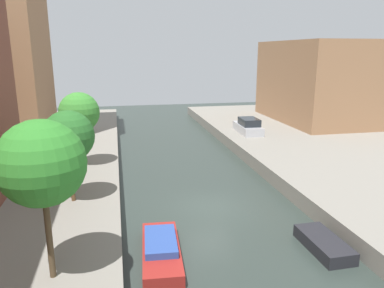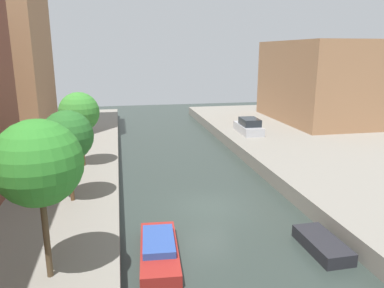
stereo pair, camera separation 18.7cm
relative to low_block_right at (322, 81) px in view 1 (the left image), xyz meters
name	(u,v)px [view 1 (the left image)]	position (x,y,z in m)	size (l,w,h in m)	color
ground_plane	(209,207)	(-18.00, -19.05, -5.42)	(84.00, 84.00, 0.00)	#2D3833
low_block_right	(322,81)	(0.00, 0.00, 0.00)	(10.00, 14.44, 8.84)	#9E704C
street_tree_1	(41,164)	(-25.41, -25.78, -0.25)	(2.91, 2.91, 5.64)	#4E3D28
street_tree_2	(68,136)	(-25.41, -18.85, -0.91)	(2.65, 2.65, 4.85)	brown
street_tree_3	(79,113)	(-25.41, -12.57, -0.72)	(2.71, 2.71, 5.09)	brown
parked_car	(248,127)	(-10.46, -4.85, -3.81)	(1.98, 4.49, 1.46)	#B7B7BC
moored_boat_left_2	(161,250)	(-21.34, -23.73, -5.05)	(1.93, 4.69, 0.87)	maroon
moored_boat_right_2	(324,244)	(-14.07, -24.58, -5.13)	(1.43, 3.10, 0.58)	#232328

